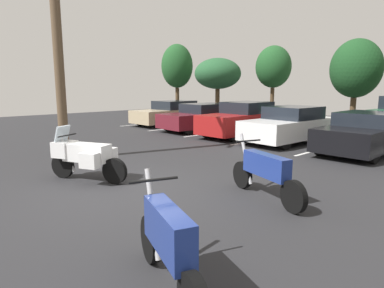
# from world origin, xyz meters

# --- Properties ---
(ground) EXTENTS (44.00, 44.00, 0.10)m
(ground) POSITION_xyz_m (0.00, 0.00, -0.05)
(ground) COLOR #262628
(motorcycle_touring) EXTENTS (2.00, 1.32, 1.34)m
(motorcycle_touring) POSITION_xyz_m (-1.32, -0.37, 0.63)
(motorcycle_touring) COLOR black
(motorcycle_touring) RESTS_ON ground
(motorcycle_second) EXTENTS (2.01, 0.88, 1.26)m
(motorcycle_second) POSITION_xyz_m (3.62, -1.65, 0.58)
(motorcycle_second) COLOR black
(motorcycle_second) RESTS_ON ground
(motorcycle_third) EXTENTS (2.24, 0.90, 1.26)m
(motorcycle_third) POSITION_xyz_m (2.48, 1.79, 0.57)
(motorcycle_third) COLOR black
(motorcycle_third) RESTS_ON ground
(parking_stripes) EXTENTS (17.19, 4.63, 0.01)m
(parking_stripes) POSITION_xyz_m (-2.21, 8.41, 0.00)
(parking_stripes) COLOR silver
(parking_stripes) RESTS_ON ground
(car_tan) EXTENTS (2.14, 4.67, 1.44)m
(car_tan) POSITION_xyz_m (-9.42, 8.80, 0.70)
(car_tan) COLOR tan
(car_tan) RESTS_ON ground
(car_maroon) EXTENTS (2.08, 4.64, 1.40)m
(car_maroon) POSITION_xyz_m (-6.27, 8.47, 0.70)
(car_maroon) COLOR maroon
(car_maroon) RESTS_ON ground
(car_red) EXTENTS (1.98, 4.81, 1.59)m
(car_red) POSITION_xyz_m (-3.45, 8.43, 0.76)
(car_red) COLOR maroon
(car_red) RESTS_ON ground
(car_white) EXTENTS (2.03, 4.62, 1.48)m
(car_white) POSITION_xyz_m (-1.00, 8.44, 0.72)
(car_white) COLOR white
(car_white) RESTS_ON ground
(car_black) EXTENTS (2.00, 4.51, 1.41)m
(car_black) POSITION_xyz_m (1.95, 8.40, 0.69)
(car_black) COLOR black
(car_black) RESTS_ON ground
(utility_pole) EXTENTS (0.97, 1.64, 7.97)m
(utility_pole) POSITION_xyz_m (-4.06, 0.21, 4.11)
(utility_pole) COLOR brown
(utility_pole) RESTS_ON ground
(tree_right) EXTENTS (3.00, 3.00, 5.70)m
(tree_right) POSITION_xyz_m (-10.35, 20.80, 3.92)
(tree_right) COLOR #4C3823
(tree_right) RESTS_ON ground
(tree_center_right) EXTENTS (2.87, 2.87, 6.09)m
(tree_center_right) POSITION_xyz_m (-17.57, 16.14, 4.11)
(tree_center_right) COLOR #4C3823
(tree_center_right) RESTS_ON ground
(tree_far_right) EXTENTS (3.51, 3.51, 5.59)m
(tree_far_right) POSITION_xyz_m (-3.55, 20.89, 3.53)
(tree_far_right) COLOR #4C3823
(tree_far_right) RESTS_ON ground
(tree_rear) EXTENTS (3.91, 3.91, 4.65)m
(tree_rear) POSITION_xyz_m (-13.29, 17.03, 3.35)
(tree_rear) COLOR #4C3823
(tree_rear) RESTS_ON ground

